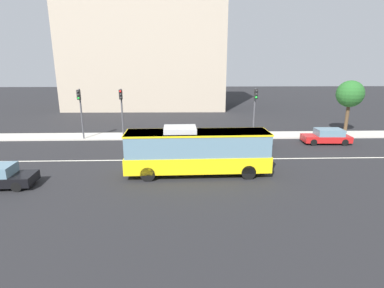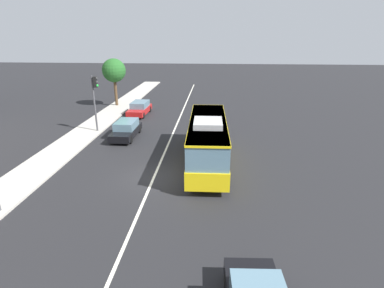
{
  "view_description": "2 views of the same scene",
  "coord_description": "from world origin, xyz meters",
  "px_view_note": "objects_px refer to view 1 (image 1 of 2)",
  "views": [
    {
      "loc": [
        1.57,
        -23.28,
        7.63
      ],
      "look_at": [
        2.29,
        -1.7,
        1.79
      ],
      "focal_mm": 27.88,
      "sensor_mm": 36.0,
      "label": 1
    },
    {
      "loc": [
        -17.01,
        -3.71,
        8.59
      ],
      "look_at": [
        2.09,
        -2.29,
        1.58
      ],
      "focal_mm": 28.03,
      "sensor_mm": 36.0,
      "label": 2
    }
  ],
  "objects_px": {
    "sedan_red": "(327,136)",
    "street_tree_kerbside_left": "(350,94)",
    "traffic_light_near_corner": "(80,106)",
    "traffic_light_far_corner": "(255,105)",
    "transit_bus": "(197,150)",
    "sedan_black": "(247,139)",
    "traffic_light_mid_block": "(122,105)"
  },
  "relations": [
    {
      "from": "sedan_red",
      "to": "street_tree_kerbside_left",
      "type": "bearing_deg",
      "value": -133.16
    },
    {
      "from": "traffic_light_near_corner",
      "to": "traffic_light_far_corner",
      "type": "distance_m",
      "value": 17.66
    },
    {
      "from": "street_tree_kerbside_left",
      "to": "traffic_light_near_corner",
      "type": "bearing_deg",
      "value": -176.29
    },
    {
      "from": "sedan_red",
      "to": "traffic_light_near_corner",
      "type": "relative_size",
      "value": 0.88
    },
    {
      "from": "transit_bus",
      "to": "traffic_light_far_corner",
      "type": "distance_m",
      "value": 12.28
    },
    {
      "from": "sedan_black",
      "to": "street_tree_kerbside_left",
      "type": "bearing_deg",
      "value": -158.33
    },
    {
      "from": "transit_bus",
      "to": "sedan_red",
      "type": "height_order",
      "value": "transit_bus"
    },
    {
      "from": "sedan_red",
      "to": "traffic_light_mid_block",
      "type": "bearing_deg",
      "value": -4.2
    },
    {
      "from": "transit_bus",
      "to": "street_tree_kerbside_left",
      "type": "distance_m",
      "value": 21.1
    },
    {
      "from": "sedan_red",
      "to": "traffic_light_mid_block",
      "type": "height_order",
      "value": "traffic_light_mid_block"
    },
    {
      "from": "traffic_light_mid_block",
      "to": "street_tree_kerbside_left",
      "type": "relative_size",
      "value": 0.88
    },
    {
      "from": "traffic_light_near_corner",
      "to": "traffic_light_far_corner",
      "type": "bearing_deg",
      "value": 90.23
    },
    {
      "from": "sedan_red",
      "to": "traffic_light_far_corner",
      "type": "distance_m",
      "value": 7.65
    },
    {
      "from": "traffic_light_far_corner",
      "to": "sedan_red",
      "type": "bearing_deg",
      "value": 69.57
    },
    {
      "from": "transit_bus",
      "to": "traffic_light_near_corner",
      "type": "relative_size",
      "value": 1.93
    },
    {
      "from": "transit_bus",
      "to": "sedan_black",
      "type": "relative_size",
      "value": 2.23
    },
    {
      "from": "transit_bus",
      "to": "traffic_light_far_corner",
      "type": "relative_size",
      "value": 1.93
    },
    {
      "from": "sedan_red",
      "to": "traffic_light_near_corner",
      "type": "bearing_deg",
      "value": -2.8
    },
    {
      "from": "transit_bus",
      "to": "traffic_light_far_corner",
      "type": "xyz_separation_m",
      "value": [
        6.45,
        10.3,
        1.75
      ]
    },
    {
      "from": "sedan_black",
      "to": "street_tree_kerbside_left",
      "type": "height_order",
      "value": "street_tree_kerbside_left"
    },
    {
      "from": "street_tree_kerbside_left",
      "to": "transit_bus",
      "type": "bearing_deg",
      "value": -145.11
    },
    {
      "from": "transit_bus",
      "to": "traffic_light_far_corner",
      "type": "bearing_deg",
      "value": 56.72
    },
    {
      "from": "traffic_light_near_corner",
      "to": "transit_bus",
      "type": "bearing_deg",
      "value": 47.56
    },
    {
      "from": "transit_bus",
      "to": "traffic_light_mid_block",
      "type": "xyz_separation_m",
      "value": [
        -7.13,
        10.29,
        1.75
      ]
    },
    {
      "from": "sedan_red",
      "to": "traffic_light_far_corner",
      "type": "relative_size",
      "value": 0.88
    },
    {
      "from": "transit_bus",
      "to": "traffic_light_mid_block",
      "type": "height_order",
      "value": "traffic_light_mid_block"
    },
    {
      "from": "traffic_light_mid_block",
      "to": "traffic_light_far_corner",
      "type": "height_order",
      "value": "same"
    },
    {
      "from": "transit_bus",
      "to": "traffic_light_near_corner",
      "type": "height_order",
      "value": "traffic_light_near_corner"
    },
    {
      "from": "sedan_black",
      "to": "traffic_light_mid_block",
      "type": "relative_size",
      "value": 0.87
    },
    {
      "from": "transit_bus",
      "to": "sedan_black",
      "type": "bearing_deg",
      "value": 53.64
    },
    {
      "from": "transit_bus",
      "to": "traffic_light_far_corner",
      "type": "height_order",
      "value": "traffic_light_far_corner"
    },
    {
      "from": "traffic_light_mid_block",
      "to": "traffic_light_far_corner",
      "type": "xyz_separation_m",
      "value": [
        13.58,
        0.01,
        0.0
      ]
    }
  ]
}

